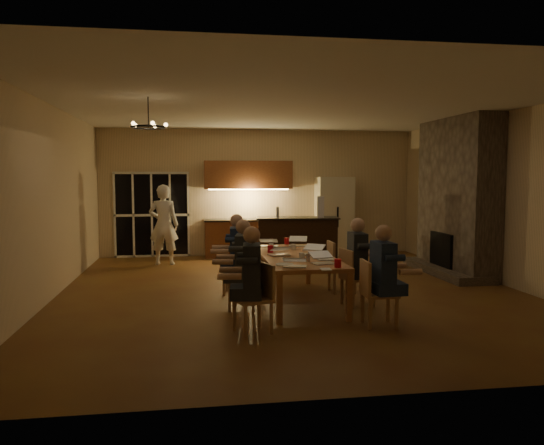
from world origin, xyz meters
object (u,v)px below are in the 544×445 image
at_px(laptop_b, 324,256).
at_px(can_silver, 308,258).
at_px(refrigerator, 334,216).
at_px(chandelier, 149,127).
at_px(bar_bottle, 278,212).
at_px(person_left_near, 252,280).
at_px(laptop_d, 312,248).
at_px(chair_right_far, 342,267).
at_px(laptop_f, 298,240).
at_px(person_right_mid, 357,262).
at_px(plate_near, 326,259).
at_px(chair_left_far, 235,268).
at_px(dining_table, 296,278).
at_px(laptop_e, 269,240).
at_px(redcup_far, 287,241).
at_px(plate_far, 313,247).
at_px(person_left_mid, 243,265).
at_px(redcup_mid, 270,249).
at_px(can_cola, 272,241).
at_px(standing_person, 164,225).
at_px(redcup_near, 338,263).
at_px(person_left_far, 237,254).
at_px(mug_mid, 293,247).
at_px(chair_right_near, 380,293).
at_px(chair_left_mid, 244,281).
at_px(laptop_c, 279,248).
at_px(bar_island, 297,241).
at_px(mug_back, 271,246).
at_px(person_right_near, 383,276).
at_px(chair_left_near, 252,299).
at_px(chair_right_mid, 358,277).
at_px(plate_left, 285,265).

relative_size(laptop_b, can_silver, 2.67).
bearing_deg(can_silver, refrigerator, 70.97).
distance_m(chandelier, bar_bottle, 4.74).
distance_m(chandelier, laptop_b, 3.25).
bearing_deg(can_silver, person_left_near, -135.47).
bearing_deg(laptop_d, chair_right_far, 75.91).
height_order(laptop_b, laptop_f, same).
bearing_deg(person_right_mid, plate_near, 98.21).
bearing_deg(person_right_mid, can_silver, 105.49).
bearing_deg(refrigerator, chair_left_far, -124.53).
distance_m(dining_table, laptop_f, 1.21).
bearing_deg(plate_near, laptop_e, 110.91).
xyz_separation_m(person_right_mid, redcup_far, (-0.77, 1.87, 0.12)).
height_order(redcup_far, plate_far, redcup_far).
bearing_deg(person_left_near, person_left_mid, -173.96).
relative_size(dining_table, redcup_mid, 22.75).
bearing_deg(can_cola, bar_bottle, 78.28).
distance_m(standing_person, plate_near, 5.22).
xyz_separation_m(redcup_near, plate_near, (0.00, 0.68, -0.05)).
bearing_deg(person_left_far, mug_mid, 94.75).
relative_size(chair_right_near, person_left_far, 0.64).
bearing_deg(redcup_near, person_left_mid, 149.87).
distance_m(person_left_far, plate_near, 1.72).
bearing_deg(chair_left_mid, person_left_near, 17.93).
bearing_deg(laptop_c, bar_bottle, -112.28).
bearing_deg(mug_mid, redcup_mid, -149.61).
bearing_deg(laptop_e, can_cola, -96.89).
xyz_separation_m(bar_island, chair_right_near, (0.10, -5.15, -0.10)).
bearing_deg(chair_left_mid, laptop_b, 85.64).
xyz_separation_m(chair_right_near, redcup_far, (-0.74, 2.95, 0.37)).
bearing_deg(dining_table, can_silver, -86.10).
height_order(chair_left_far, mug_back, chair_left_far).
bearing_deg(person_right_near, chair_left_near, 87.63).
xyz_separation_m(laptop_f, mug_mid, (-0.17, -0.46, -0.06)).
bearing_deg(chair_right_mid, person_left_mid, 80.34).
relative_size(chair_left_near, chair_left_mid, 1.00).
bearing_deg(mug_back, dining_table, -68.51).
bearing_deg(chair_left_near, mug_back, 147.22).
bearing_deg(chair_left_mid, can_silver, 93.86).
xyz_separation_m(chair_left_near, laptop_f, (1.14, 2.70, 0.42)).
bearing_deg(chair_left_far, can_cola, 143.77).
height_order(laptop_f, plate_left, laptop_f).
xyz_separation_m(chair_right_far, laptop_e, (-1.20, 0.57, 0.42)).
height_order(laptop_d, redcup_mid, laptop_d).
bearing_deg(chair_right_near, chair_left_near, 94.66).
bearing_deg(laptop_c, plate_left, 72.36).
height_order(chair_right_near, plate_left, chair_right_near).
relative_size(chair_left_mid, can_silver, 7.42).
height_order(chair_left_mid, redcup_near, chair_left_mid).
bearing_deg(plate_left, bar_island, 76.43).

